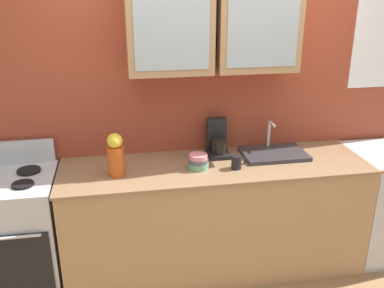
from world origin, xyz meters
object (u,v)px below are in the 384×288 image
Objects in this scene: bowl_stack at (198,162)px; cup_near_sink at (237,162)px; vase at (116,155)px; coffee_maker at (217,142)px; stove_range at (13,236)px; dishwasher at (384,202)px; sink_faucet at (274,153)px.

bowl_stack is 0.28m from cup_near_sink.
vase is 0.83m from coffee_maker.
bowl_stack is at bearing 2.11° from vase.
stove_range is at bearing 175.59° from vase.
vase is 1.09× the size of coffee_maker.
stove_range is 1.19× the size of dishwasher.
stove_range is at bearing 176.73° from cup_near_sink.
sink_faucet is 4.39× the size of cup_near_sink.
dishwasher is (1.62, 0.03, -0.51)m from bowl_stack.
bowl_stack is at bearing -167.78° from sink_faucet.
vase is at bearing -161.98° from coffee_maker.
bowl_stack is (1.38, -0.04, 0.51)m from stove_range.
vase is 0.34× the size of dishwasher.
vase is (-1.23, -0.16, 0.13)m from sink_faucet.
sink_faucet reaches higher than stove_range.
sink_faucet is 1.25m from vase.
dishwasher is 3.19× the size of coffee_maker.
cup_near_sink is at bearing -11.42° from bowl_stack.
vase is at bearing -177.89° from bowl_stack.
coffee_maker is (0.79, 0.26, -0.05)m from vase.
sink_faucet is 0.41m from cup_near_sink.
cup_near_sink is (0.28, -0.06, -0.00)m from bowl_stack.
sink_faucet reaches higher than cup_near_sink.
bowl_stack is 1.70m from dishwasher.
sink_faucet is at bearing 28.41° from cup_near_sink.
cup_near_sink is 0.39× the size of coffee_maker.
cup_near_sink is 0.31m from coffee_maker.
stove_range is at bearing 178.40° from bowl_stack.
vase reaches higher than sink_faucet.
sink_faucet is 0.65m from bowl_stack.
coffee_maker reaches higher than sink_faucet.
sink_faucet is (2.01, 0.10, 0.47)m from stove_range.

